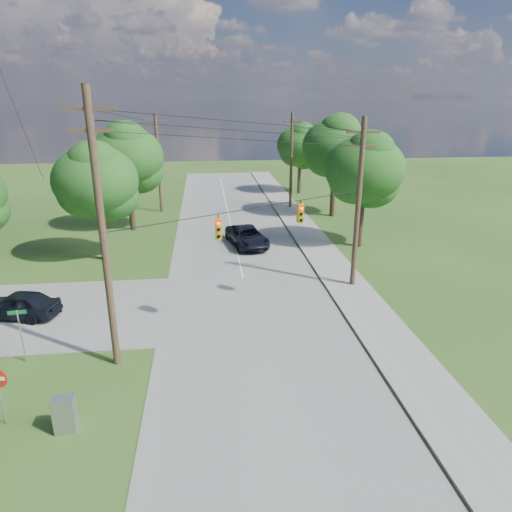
{
  "coord_description": "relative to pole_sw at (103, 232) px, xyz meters",
  "views": [
    {
      "loc": [
        -0.31,
        -18.3,
        11.51
      ],
      "look_at": [
        2.31,
        5.0,
        3.32
      ],
      "focal_mm": 32.0,
      "sensor_mm": 36.0,
      "label": 1
    }
  ],
  "objects": [
    {
      "name": "tree_e_far",
      "position": [
        16.1,
        37.6,
        -0.31
      ],
      "size": [
        5.8,
        5.8,
        8.32
      ],
      "color": "#443222",
      "rests_on": "ground"
    },
    {
      "name": "street_name_sign",
      "position": [
        -4.21,
        0.6,
        -4.57
      ],
      "size": [
        0.78,
        0.12,
        2.6
      ],
      "rotation": [
        0.0,
        0.0,
        0.11
      ],
      "color": "#929597",
      "rests_on": "ground"
    },
    {
      "name": "tree_e_near",
      "position": [
        16.6,
        15.6,
        0.02
      ],
      "size": [
        6.2,
        6.2,
        8.81
      ],
      "color": "#443222",
      "rests_on": "ground"
    },
    {
      "name": "tree_w_mid",
      "position": [
        -2.4,
        22.6,
        0.35
      ],
      "size": [
        6.4,
        6.4,
        9.22
      ],
      "color": "#443222",
      "rests_on": "ground"
    },
    {
      "name": "pole_ne",
      "position": [
        13.5,
        7.6,
        -0.76
      ],
      "size": [
        2.0,
        0.32,
        10.5
      ],
      "color": "brown",
      "rests_on": "ground"
    },
    {
      "name": "pole_north_e",
      "position": [
        13.5,
        29.6,
        -1.1
      ],
      "size": [
        2.0,
        0.32,
        10.0
      ],
      "color": "brown",
      "rests_on": "ground"
    },
    {
      "name": "tree_e_mid",
      "position": [
        17.1,
        25.6,
        0.68
      ],
      "size": [
        6.6,
        6.6,
        9.64
      ],
      "color": "#443222",
      "rests_on": "ground"
    },
    {
      "name": "tree_w_near",
      "position": [
        -3.4,
        14.6,
        -0.3
      ],
      "size": [
        6.0,
        6.0,
        8.4
      ],
      "color": "#443222",
      "rests_on": "ground"
    },
    {
      "name": "main_road",
      "position": [
        6.6,
        4.6,
        -6.21
      ],
      "size": [
        10.0,
        100.0,
        0.03
      ],
      "primitive_type": "cube",
      "color": "gray",
      "rests_on": "ground"
    },
    {
      "name": "control_cabinet",
      "position": [
        -1.03,
        -4.4,
        -5.53
      ],
      "size": [
        0.78,
        0.57,
        1.39
      ],
      "primitive_type": "cube",
      "rotation": [
        0.0,
        0.0,
        0.01
      ],
      "color": "#929597",
      "rests_on": "ground"
    },
    {
      "name": "pole_north_w",
      "position": [
        -0.4,
        29.6,
        -1.1
      ],
      "size": [
        2.0,
        0.32,
        10.0
      ],
      "color": "brown",
      "rests_on": "ground"
    },
    {
      "name": "traffic_signals",
      "position": [
        7.15,
        4.03,
        -0.73
      ],
      "size": [
        4.91,
        3.27,
        1.05
      ],
      "color": "#C7A20B",
      "rests_on": "ground"
    },
    {
      "name": "tree_w_far",
      "position": [
        -4.4,
        32.6,
        0.02
      ],
      "size": [
        6.0,
        6.0,
        8.73
      ],
      "color": "#443222",
      "rests_on": "ground"
    },
    {
      "name": "ground",
      "position": [
        4.6,
        -0.4,
        -6.23
      ],
      "size": [
        140.0,
        140.0,
        0.0
      ],
      "primitive_type": "plane",
      "color": "#2B4F1A",
      "rests_on": "ground"
    },
    {
      "name": "car_cross_dark",
      "position": [
        -6.12,
        5.28,
        -5.44
      ],
      "size": [
        4.72,
        2.75,
        1.51
      ],
      "primitive_type": "imported",
      "rotation": [
        0.0,
        0.0,
        -1.8
      ],
      "color": "black",
      "rests_on": "cross_road"
    },
    {
      "name": "sidewalk_east",
      "position": [
        13.3,
        4.6,
        -6.17
      ],
      "size": [
        2.6,
        100.0,
        0.12
      ],
      "primitive_type": "cube",
      "color": "gray",
      "rests_on": "ground"
    },
    {
      "name": "power_lines",
      "position": [
        6.1,
        11.14,
        2.93
      ],
      "size": [
        13.93,
        29.62,
        4.93
      ],
      "color": "black",
      "rests_on": "ground"
    },
    {
      "name": "car_main_north",
      "position": [
        7.54,
        16.67,
        -5.43
      ],
      "size": [
        3.6,
        5.93,
        1.54
      ],
      "primitive_type": "imported",
      "rotation": [
        0.0,
        0.0,
        0.2
      ],
      "color": "black",
      "rests_on": "main_road"
    },
    {
      "name": "pole_sw",
      "position": [
        0.0,
        0.0,
        0.0
      ],
      "size": [
        2.0,
        0.32,
        12.0
      ],
      "color": "brown",
      "rests_on": "ground"
    }
  ]
}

